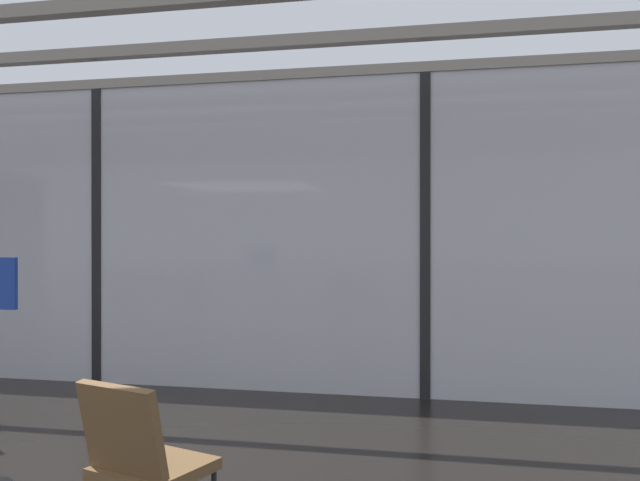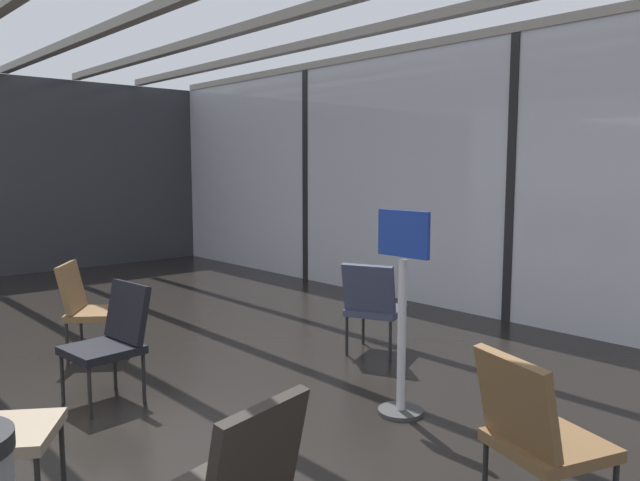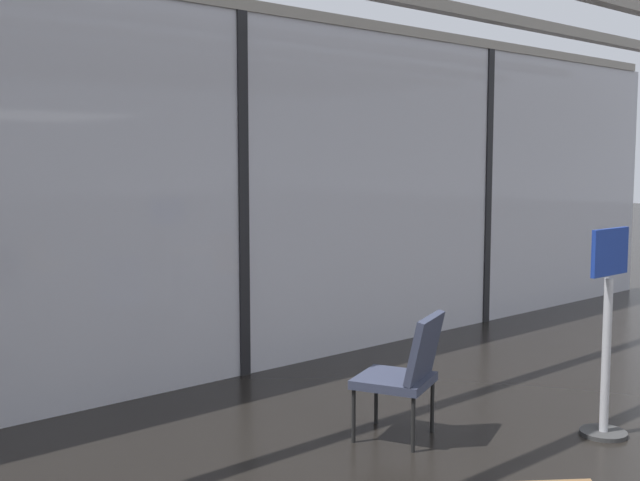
% 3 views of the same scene
% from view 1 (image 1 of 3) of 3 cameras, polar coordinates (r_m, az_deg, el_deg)
% --- Properties ---
extents(glass_curtain_wall, '(14.00, 0.08, 3.17)m').
position_cam_1_polar(glass_curtain_wall, '(7.53, -18.56, 0.38)').
color(glass_curtain_wall, silver).
rests_on(glass_curtain_wall, ground).
extents(window_mullion_1, '(0.10, 0.12, 3.17)m').
position_cam_1_polar(window_mullion_1, '(7.53, -18.56, 0.38)').
color(window_mullion_1, black).
rests_on(window_mullion_1, ground).
extents(window_mullion_2, '(0.10, 0.12, 3.17)m').
position_cam_1_polar(window_mullion_2, '(6.50, 9.09, 0.42)').
color(window_mullion_2, black).
rests_on(window_mullion_2, ground).
extents(parked_airplane, '(14.41, 3.81, 3.81)m').
position_cam_1_polar(parked_airplane, '(11.51, 1.33, 1.92)').
color(parked_airplane, silver).
rests_on(parked_airplane, ground).
extents(lounge_chair_1, '(0.62, 0.65, 0.87)m').
position_cam_1_polar(lounge_chair_1, '(3.51, -15.18, -17.44)').
color(lounge_chair_1, brown).
rests_on(lounge_chair_1, ground).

